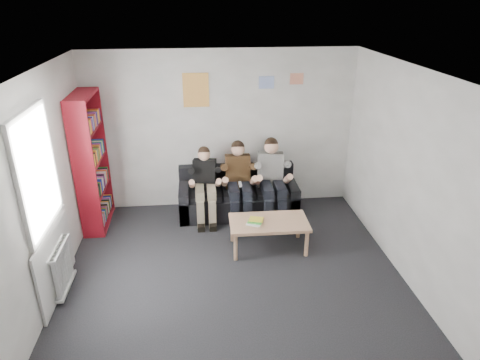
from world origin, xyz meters
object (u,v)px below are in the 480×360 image
at_px(sofa, 238,197).
at_px(bookshelf, 92,162).
at_px(person_middle, 239,182).
at_px(person_left, 205,185).
at_px(coffee_table, 269,225).
at_px(person_right, 272,180).

bearing_deg(sofa, bookshelf, -175.79).
bearing_deg(person_middle, sofa, 92.01).
relative_size(sofa, person_left, 1.63).
xyz_separation_m(sofa, coffee_table, (0.33, -1.21, 0.12)).
bearing_deg(person_left, person_right, 9.39).
relative_size(sofa, person_right, 1.49).
bearing_deg(bookshelf, sofa, 3.34).
height_order(sofa, bookshelf, bookshelf).
distance_m(sofa, person_left, 0.67).
height_order(person_left, person_middle, person_middle).
height_order(bookshelf, person_right, bookshelf).
xyz_separation_m(bookshelf, person_left, (1.75, -0.02, -0.47)).
relative_size(coffee_table, person_left, 0.93).
bearing_deg(coffee_table, person_left, 130.97).
relative_size(sofa, person_middle, 1.53).
height_order(coffee_table, person_middle, person_middle).
bearing_deg(bookshelf, person_middle, -1.42).
xyz_separation_m(person_left, person_middle, (0.55, -0.00, 0.03)).
bearing_deg(person_left, bookshelf, -170.88).
distance_m(coffee_table, person_middle, 1.10).
distance_m(sofa, bookshelf, 2.44).
xyz_separation_m(sofa, bookshelf, (-2.30, -0.17, 0.80)).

